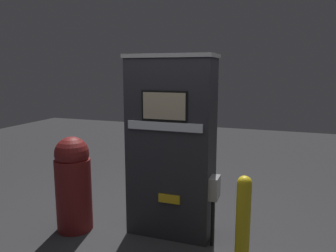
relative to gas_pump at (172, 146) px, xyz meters
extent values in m
plane|color=#2D2D30|center=(0.00, -0.21, -0.96)|extent=(14.00, 14.00, 0.00)
cube|color=#28282D|center=(0.00, 0.00, -0.54)|extent=(0.89, 0.42, 0.85)
cube|color=#28282D|center=(0.00, 0.00, 0.40)|extent=(0.89, 0.42, 1.04)
cube|color=#99999E|center=(0.00, 0.00, 0.94)|extent=(0.92, 0.45, 0.04)
cube|color=black|center=(0.00, -0.21, 0.45)|extent=(0.48, 0.01, 0.30)
cube|color=tan|center=(0.00, -0.22, 0.45)|extent=(0.44, 0.01, 0.26)
cube|color=silver|center=(0.00, -0.22, 0.25)|extent=(0.78, 0.02, 0.08)
cube|color=gold|center=(0.05, -0.22, -0.50)|extent=(0.23, 0.02, 0.09)
cube|color=#99999E|center=(0.49, -0.08, -0.37)|extent=(0.09, 0.19, 0.23)
cylinder|color=black|center=(0.49, -0.14, -0.73)|extent=(0.03, 0.03, 0.49)
cylinder|color=yellow|center=(0.83, -0.54, -0.55)|extent=(0.12, 0.12, 0.84)
sphere|color=yellow|center=(0.83, -0.54, -0.13)|extent=(0.12, 0.12, 0.12)
cylinder|color=maroon|center=(-1.04, -0.31, -0.56)|extent=(0.39, 0.39, 0.81)
sphere|color=maroon|center=(-1.04, -0.31, -0.09)|extent=(0.37, 0.37, 0.37)
camera|label=1|loc=(1.10, -3.20, 0.80)|focal=35.00mm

